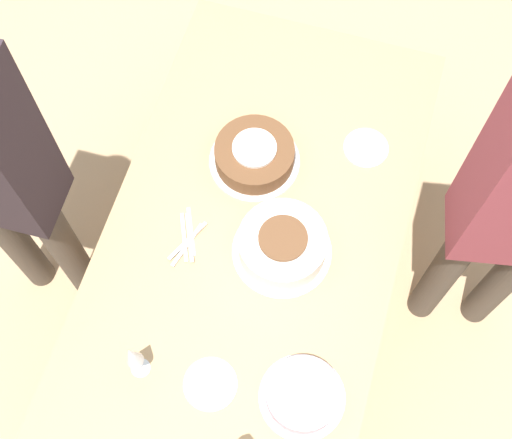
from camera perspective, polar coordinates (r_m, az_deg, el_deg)
The scene contains 9 objects.
ground_plane at distance 2.99m, azimuth 0.00°, elevation -6.09°, with size 12.00×12.00×0.00m, color tan.
dining_table at distance 2.40m, azimuth 0.00°, elevation -1.44°, with size 1.67×0.94×0.73m.
cake_center_white at distance 2.22m, azimuth 2.13°, elevation -2.06°, with size 0.32×0.32×0.12m.
cake_front_chocolate at distance 2.37m, azimuth -0.12°, elevation 5.18°, with size 0.31×0.31×0.10m.
cake_back_decorated at distance 2.11m, azimuth 3.76°, elevation -13.83°, with size 0.25×0.25×0.08m.
wine_glass_near at distance 2.04m, azimuth -9.85°, elevation -10.71°, with size 0.06×0.06×0.23m.
dessert_plate_left at distance 2.46m, azimuth 8.79°, elevation 5.69°, with size 0.15×0.15×0.01m.
dessert_plate_right at distance 2.16m, azimuth -3.67°, elevation -13.01°, with size 0.16×0.16×0.01m.
fork_pile at distance 2.29m, azimuth -5.47°, elevation -1.50°, with size 0.21×0.10×0.01m.
Camera 1 is at (0.88, 0.26, 2.85)m, focal length 50.00 mm.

